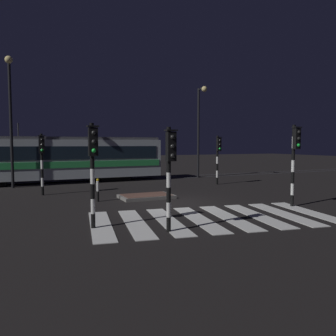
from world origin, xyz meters
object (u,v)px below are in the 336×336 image
at_px(traffic_light_corner_far_left, 42,155).
at_px(street_lamp_trackside_left, 10,108).
at_px(traffic_light_corner_near_right, 295,153).
at_px(street_lamp_trackside_right, 200,121).
at_px(traffic_light_corner_near_left, 93,160).
at_px(traffic_light_corner_far_right, 218,152).
at_px(traffic_light_kerb_mid_left, 170,163).
at_px(bollard_island_edge, 98,190).
at_px(tram, 55,158).

distance_m(traffic_light_corner_far_left, street_lamp_trackside_left, 4.90).
distance_m(traffic_light_corner_near_right, street_lamp_trackside_right, 13.15).
xyz_separation_m(traffic_light_corner_far_left, street_lamp_trackside_left, (-1.47, 3.76, 2.77)).
bearing_deg(traffic_light_corner_near_left, traffic_light_corner_far_right, 39.28).
bearing_deg(traffic_light_kerb_mid_left, bollard_island_edge, 96.77).
bearing_deg(bollard_island_edge, tram, 96.67).
bearing_deg(tram, traffic_light_corner_near_left, -91.08).
bearing_deg(traffic_light_corner_near_right, bollard_island_edge, 146.74).
distance_m(street_lamp_trackside_right, bollard_island_edge, 13.38).
height_order(traffic_light_corner_far_right, traffic_light_corner_far_left, traffic_light_corner_far_right).
xyz_separation_m(traffic_light_corner_far_left, traffic_light_corner_near_right, (9.77, -8.07, 0.18)).
bearing_deg(street_lamp_trackside_right, street_lamp_trackside_left, -176.41).
bearing_deg(street_lamp_trackside_right, traffic_light_kerb_mid_left, -123.17).
xyz_separation_m(traffic_light_corner_far_right, street_lamp_trackside_right, (1.18, 4.51, 2.42)).
height_order(traffic_light_corner_near_left, traffic_light_kerb_mid_left, traffic_light_corner_near_left).
xyz_separation_m(traffic_light_corner_far_left, street_lamp_trackside_right, (12.37, 4.63, 2.43)).
distance_m(traffic_light_corner_far_left, traffic_light_corner_near_right, 12.67).
relative_size(street_lamp_trackside_right, tram, 0.47).
bearing_deg(traffic_light_corner_far_right, traffic_light_corner_far_left, -179.40).
distance_m(street_lamp_trackside_left, tram, 4.60).
xyz_separation_m(traffic_light_corner_near_right, tram, (-8.54, 13.73, -0.62)).
distance_m(traffic_light_kerb_mid_left, traffic_light_corner_near_right, 6.92).
bearing_deg(traffic_light_kerb_mid_left, traffic_light_corner_far_right, 50.16).
bearing_deg(bollard_island_edge, traffic_light_kerb_mid_left, -83.23).
distance_m(traffic_light_corner_near_left, street_lamp_trackside_left, 12.54).
xyz_separation_m(traffic_light_corner_near_left, traffic_light_corner_near_right, (8.80, 0.17, 0.10)).
xyz_separation_m(traffic_light_corner_far_left, bollard_island_edge, (2.25, -3.14, -1.62)).
xyz_separation_m(traffic_light_corner_near_left, tram, (0.26, 13.90, -0.52)).
height_order(traffic_light_corner_near_right, street_lamp_trackside_right, street_lamp_trackside_right).
height_order(traffic_light_corner_near_right, tram, tram).
bearing_deg(tram, street_lamp_trackside_right, -5.29).
xyz_separation_m(traffic_light_corner_far_right, traffic_light_kerb_mid_left, (-8.16, -9.78, -0.02)).
xyz_separation_m(street_lamp_trackside_left, tram, (2.69, 1.90, -3.21)).
xyz_separation_m(traffic_light_corner_near_right, street_lamp_trackside_left, (-11.23, 11.83, 2.59)).
bearing_deg(street_lamp_trackside_left, traffic_light_corner_far_left, -68.65).
distance_m(traffic_light_corner_near_right, street_lamp_trackside_left, 16.52).
bearing_deg(traffic_light_corner_near_left, bollard_island_edge, 75.79).
bearing_deg(traffic_light_corner_far_left, tram, 77.79).
distance_m(traffic_light_corner_far_right, street_lamp_trackside_right, 5.25).
bearing_deg(traffic_light_corner_near_right, traffic_light_corner_near_left, -178.86).
relative_size(traffic_light_kerb_mid_left, tram, 0.21).
distance_m(traffic_light_corner_far_right, tram, 11.41).
relative_size(traffic_light_corner_near_right, tram, 0.23).
height_order(traffic_light_corner_far_left, traffic_light_corner_near_right, traffic_light_corner_near_right).
height_order(traffic_light_corner_far_left, bollard_island_edge, traffic_light_corner_far_left).
bearing_deg(street_lamp_trackside_right, traffic_light_corner_far_left, -159.49).
height_order(traffic_light_kerb_mid_left, street_lamp_trackside_right, street_lamp_trackside_right).
distance_m(traffic_light_corner_near_left, traffic_light_corner_far_right, 13.21).
bearing_deg(traffic_light_corner_near_left, street_lamp_trackside_left, 101.46).
xyz_separation_m(street_lamp_trackside_left, street_lamp_trackside_right, (13.84, 0.87, -0.35)).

